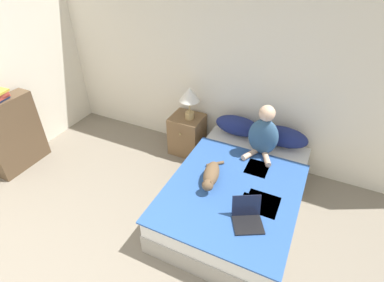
{
  "coord_description": "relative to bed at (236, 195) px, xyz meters",
  "views": [
    {
      "loc": [
        1.34,
        0.06,
        2.79
      ],
      "look_at": [
        0.14,
        2.57,
        0.81
      ],
      "focal_mm": 28.0,
      "sensor_mm": 36.0,
      "label": 1
    }
  ],
  "objects": [
    {
      "name": "wall_back",
      "position": [
        -0.72,
        1.08,
        1.05
      ],
      "size": [
        5.87,
        0.05,
        2.55
      ],
      "color": "silver",
      "rests_on": "ground_plane"
    },
    {
      "name": "bed",
      "position": [
        0.0,
        0.0,
        0.0
      ],
      "size": [
        1.41,
        2.02,
        0.46
      ],
      "color": "#9E998E",
      "rests_on": "ground_plane"
    },
    {
      "name": "pillow_near",
      "position": [
        -0.31,
        0.88,
        0.37
      ],
      "size": [
        0.62,
        0.23,
        0.28
      ],
      "color": "navy",
      "rests_on": "bed"
    },
    {
      "name": "pillow_far",
      "position": [
        0.31,
        0.88,
        0.37
      ],
      "size": [
        0.62,
        0.23,
        0.28
      ],
      "color": "navy",
      "rests_on": "bed"
    },
    {
      "name": "person_sitting",
      "position": [
        0.1,
        0.6,
        0.52
      ],
      "size": [
        0.38,
        0.36,
        0.67
      ],
      "color": "#33567A",
      "rests_on": "bed"
    },
    {
      "name": "cat_tabby",
      "position": [
        -0.27,
        -0.15,
        0.32
      ],
      "size": [
        0.27,
        0.62,
        0.19
      ],
      "rotation": [
        0.0,
        0.0,
        -1.36
      ],
      "color": "brown",
      "rests_on": "bed"
    },
    {
      "name": "laptop_open",
      "position": [
        0.27,
        -0.53,
        0.29
      ],
      "size": [
        0.38,
        0.38,
        0.24
      ],
      "rotation": [
        0.0,
        0.0,
        0.5
      ],
      "color": "black",
      "rests_on": "bed"
    },
    {
      "name": "nightstand",
      "position": [
        -1.04,
        0.8,
        0.07
      ],
      "size": [
        0.45,
        0.44,
        0.59
      ],
      "color": "brown",
      "rests_on": "ground_plane"
    },
    {
      "name": "table_lamp",
      "position": [
        -0.99,
        0.79,
        0.71
      ],
      "size": [
        0.28,
        0.28,
        0.48
      ],
      "color": "tan",
      "rests_on": "nightstand"
    },
    {
      "name": "bookshelf",
      "position": [
        -3.01,
        -0.51,
        0.29
      ],
      "size": [
        0.23,
        0.74,
        1.03
      ],
      "color": "brown",
      "rests_on": "ground_plane"
    }
  ]
}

